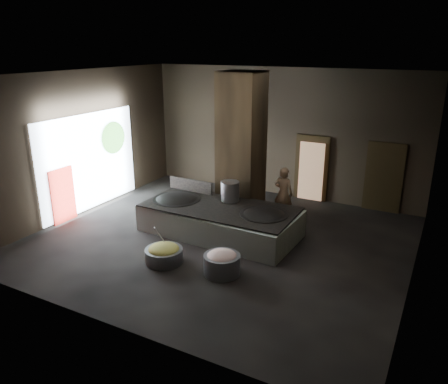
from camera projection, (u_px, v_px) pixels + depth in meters
The scene contains 28 objects.
floor at pixel (221, 241), 12.35m from camera, with size 10.00×9.00×0.10m, color black.
ceiling at pixel (220, 73), 10.87m from camera, with size 10.00×9.00×0.10m, color black.
back_wall at pixel (282, 133), 15.41m from camera, with size 10.00×0.10×4.50m, color black.
front_wall at pixel (99, 220), 7.81m from camera, with size 10.00×0.10×4.50m, color black.
left_wall at pixel (81, 143), 13.85m from camera, with size 0.10×9.00×4.50m, color black.
right_wall at pixel (427, 191), 9.37m from camera, with size 0.10×9.00×4.50m, color black.
pillar at pixel (241, 147), 13.33m from camera, with size 1.20×1.20×4.50m, color black.
hearth_platform at pixel (220, 221), 12.62m from camera, with size 4.46×2.13×0.78m, color beige.
platform_cap at pixel (220, 207), 12.48m from camera, with size 4.37×2.10×0.03m, color black.
wok_left at pixel (177, 201), 13.10m from camera, with size 1.41×1.41×0.39m, color black.
wok_left_rim at pixel (176, 199), 13.08m from camera, with size 1.44×1.44×0.05m, color black.
wok_right at pixel (264, 217), 11.95m from camera, with size 1.31×1.31×0.37m, color black.
wok_right_rim at pixel (264, 214), 11.92m from camera, with size 1.34×1.34×0.05m, color black.
stock_pot at pixel (230, 191), 12.82m from camera, with size 0.54×0.54×0.58m, color #9C9EA3.
splash_guard at pixel (190, 185), 13.68m from camera, with size 1.55×0.06×0.39m, color black.
cook at pixel (283, 194), 13.50m from camera, with size 0.61×0.39×1.68m, color #956D4B.
veg_basin at pixel (164, 255), 11.01m from camera, with size 0.95×0.95×0.35m, color slate.
veg_fill at pixel (164, 249), 10.96m from camera, with size 0.78×0.78×0.24m, color #7DA14E.
ladle at pixel (162, 238), 11.08m from camera, with size 0.03×0.03×0.75m, color #9C9EA3.
meat_basin at pixel (222, 264), 10.43m from camera, with size 0.88×0.88×0.48m, color slate.
meat_fill at pixel (222, 256), 10.36m from camera, with size 0.73×0.73×0.28m, color tan.
doorway_near at pixel (312, 169), 15.17m from camera, with size 1.18×0.08×2.38m, color black.
doorway_near_glow at pixel (311, 172), 15.07m from camera, with size 0.86×0.04×2.04m, color #8C6647.
doorway_far at pixel (384, 179), 14.10m from camera, with size 1.18×0.08×2.38m, color black.
doorway_far_glow at pixel (382, 178), 14.35m from camera, with size 0.87×0.04×2.06m, color #8C6647.
left_opening at pixel (90, 162), 14.18m from camera, with size 0.04×4.20×3.10m, color white.
pavilion_sliver at pixel (63, 195), 13.31m from camera, with size 0.05×0.90×1.70m, color maroon.
tree_silhouette at pixel (113, 138), 14.87m from camera, with size 0.28×1.10×1.10m, color #194714.
Camera 1 is at (5.36, -9.88, 5.25)m, focal length 35.00 mm.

